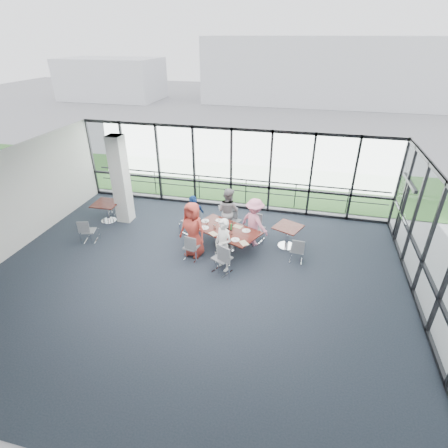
% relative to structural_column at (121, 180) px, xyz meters
% --- Properties ---
extents(floor, '(12.00, 10.00, 0.02)m').
position_rel_structural_column_xyz_m(floor, '(3.60, -3.00, -1.61)').
color(floor, '#1D242E').
rests_on(floor, ground).
extents(ceiling, '(12.00, 10.00, 0.04)m').
position_rel_structural_column_xyz_m(ceiling, '(3.60, -3.00, 1.60)').
color(ceiling, white).
rests_on(ceiling, ground).
extents(wall_front, '(12.00, 0.10, 3.20)m').
position_rel_structural_column_xyz_m(wall_front, '(3.60, -8.00, 0.00)').
color(wall_front, silver).
rests_on(wall_front, ground).
extents(curtain_wall_back, '(12.00, 0.10, 3.20)m').
position_rel_structural_column_xyz_m(curtain_wall_back, '(3.60, 2.00, 0.00)').
color(curtain_wall_back, white).
rests_on(curtain_wall_back, ground).
extents(curtain_wall_right, '(0.10, 10.00, 3.20)m').
position_rel_structural_column_xyz_m(curtain_wall_right, '(9.60, -3.00, 0.00)').
color(curtain_wall_right, white).
rests_on(curtain_wall_right, ground).
extents(exit_door, '(0.12, 1.60, 2.10)m').
position_rel_structural_column_xyz_m(exit_door, '(9.60, 0.75, -0.55)').
color(exit_door, black).
rests_on(exit_door, ground).
extents(structural_column, '(0.50, 0.50, 3.20)m').
position_rel_structural_column_xyz_m(structural_column, '(0.00, 0.00, 0.00)').
color(structural_column, silver).
rests_on(structural_column, ground).
extents(apron, '(80.00, 70.00, 0.02)m').
position_rel_structural_column_xyz_m(apron, '(3.60, 7.00, -1.62)').
color(apron, gray).
rests_on(apron, ground).
extents(grass_strip, '(80.00, 5.00, 0.01)m').
position_rel_structural_column_xyz_m(grass_strip, '(3.60, 5.00, -1.59)').
color(grass_strip, '#336028').
rests_on(grass_strip, ground).
extents(hangar_main, '(24.00, 10.00, 6.00)m').
position_rel_structural_column_xyz_m(hangar_main, '(7.60, 29.00, 1.40)').
color(hangar_main, silver).
rests_on(hangar_main, ground).
extents(hangar_aux, '(10.00, 6.00, 4.00)m').
position_rel_structural_column_xyz_m(hangar_aux, '(-14.40, 25.00, 0.40)').
color(hangar_aux, silver).
rests_on(hangar_aux, ground).
extents(guard_rail, '(12.00, 0.06, 0.06)m').
position_rel_structural_column_xyz_m(guard_rail, '(3.60, 2.60, -1.10)').
color(guard_rail, '#2D2D33').
rests_on(guard_rail, ground).
extents(main_table, '(2.37, 1.92, 0.75)m').
position_rel_structural_column_xyz_m(main_table, '(4.15, -1.13, -0.96)').
color(main_table, '#3B100D').
rests_on(main_table, ground).
extents(side_table_left, '(0.91, 0.91, 0.75)m').
position_rel_structural_column_xyz_m(side_table_left, '(-0.59, -0.26, -0.96)').
color(side_table_left, '#3B100D').
rests_on(side_table_left, ground).
extents(side_table_right, '(1.05, 1.05, 0.75)m').
position_rel_structural_column_xyz_m(side_table_right, '(6.05, -0.48, -0.98)').
color(side_table_right, '#3B100D').
rests_on(side_table_right, ground).
extents(diner_near_left, '(1.00, 0.79, 1.79)m').
position_rel_structural_column_xyz_m(diner_near_left, '(3.21, -1.64, -0.70)').
color(diner_near_left, '#AA362B').
rests_on(diner_near_left, ground).
extents(diner_near_right, '(0.74, 0.69, 1.65)m').
position_rel_structural_column_xyz_m(diner_near_right, '(4.31, -2.17, -0.78)').
color(diner_near_right, white).
rests_on(diner_near_right, ground).
extents(diner_far_left, '(0.95, 0.77, 1.69)m').
position_rel_structural_column_xyz_m(diner_far_left, '(3.96, -0.07, -0.75)').
color(diner_far_left, gray).
rests_on(diner_far_left, ground).
extents(diner_far_right, '(1.19, 1.04, 1.64)m').
position_rel_structural_column_xyz_m(diner_far_right, '(4.96, -0.59, -0.78)').
color(diner_far_right, pink).
rests_on(diner_far_right, ground).
extents(diner_end, '(0.81, 1.04, 1.57)m').
position_rel_structural_column_xyz_m(diner_end, '(2.93, -0.62, -0.82)').
color(diner_end, navy).
rests_on(diner_end, ground).
extents(chair_main_nl, '(0.49, 0.49, 0.85)m').
position_rel_structural_column_xyz_m(chair_main_nl, '(3.23, -1.90, -1.17)').
color(chair_main_nl, slate).
rests_on(chair_main_nl, ground).
extents(chair_main_nr, '(0.64, 0.64, 0.97)m').
position_rel_structural_column_xyz_m(chair_main_nr, '(4.32, -2.35, -1.11)').
color(chair_main_nr, slate).
rests_on(chair_main_nr, ground).
extents(chair_main_fl, '(0.55, 0.55, 0.88)m').
position_rel_structural_column_xyz_m(chair_main_fl, '(4.14, 0.04, -1.16)').
color(chair_main_fl, slate).
rests_on(chair_main_fl, ground).
extents(chair_main_fr, '(0.55, 0.55, 0.90)m').
position_rel_structural_column_xyz_m(chair_main_fr, '(5.02, -0.31, -1.15)').
color(chair_main_fr, slate).
rests_on(chair_main_fr, ground).
extents(chair_main_end, '(0.62, 0.62, 0.94)m').
position_rel_structural_column_xyz_m(chair_main_end, '(2.67, -0.37, -1.13)').
color(chair_main_end, slate).
rests_on(chair_main_end, ground).
extents(chair_spare_la, '(0.49, 0.49, 0.81)m').
position_rel_structural_column_xyz_m(chair_spare_la, '(-0.43, -1.73, -1.19)').
color(chair_spare_la, slate).
rests_on(chair_spare_la, ground).
extents(chair_spare_lb, '(0.52, 0.52, 0.87)m').
position_rel_structural_column_xyz_m(chair_spare_lb, '(-0.47, 0.43, -1.16)').
color(chair_spare_lb, slate).
rests_on(chair_spare_lb, ground).
extents(chair_spare_r, '(0.43, 0.43, 0.81)m').
position_rel_structural_column_xyz_m(chair_spare_r, '(6.40, -1.26, -1.19)').
color(chair_spare_r, slate).
rests_on(chair_spare_r, ground).
extents(plate_nl, '(0.28, 0.28, 0.01)m').
position_rel_structural_column_xyz_m(plate_nl, '(3.46, -1.21, -0.84)').
color(plate_nl, white).
rests_on(plate_nl, main_table).
extents(plate_nr, '(0.26, 0.26, 0.01)m').
position_rel_structural_column_xyz_m(plate_nr, '(4.56, -1.70, -0.84)').
color(plate_nr, white).
rests_on(plate_nr, main_table).
extents(plate_fl, '(0.24, 0.24, 0.01)m').
position_rel_structural_column_xyz_m(plate_fl, '(3.78, -0.61, -0.84)').
color(plate_fl, white).
rests_on(plate_fl, main_table).
extents(plate_fr, '(0.26, 0.26, 0.01)m').
position_rel_structural_column_xyz_m(plate_fr, '(4.78, -1.08, -0.84)').
color(plate_fr, white).
rests_on(plate_fr, main_table).
extents(plate_end, '(0.27, 0.27, 0.01)m').
position_rel_structural_column_xyz_m(plate_end, '(3.34, -0.76, -0.84)').
color(plate_end, white).
rests_on(plate_end, main_table).
extents(tumbler_a, '(0.07, 0.07, 0.15)m').
position_rel_structural_column_xyz_m(tumbler_a, '(3.79, -1.19, -0.78)').
color(tumbler_a, white).
rests_on(tumbler_a, main_table).
extents(tumbler_b, '(0.07, 0.07, 0.13)m').
position_rel_structural_column_xyz_m(tumbler_b, '(4.37, -1.40, -0.78)').
color(tumbler_b, white).
rests_on(tumbler_b, main_table).
extents(tumbler_c, '(0.07, 0.07, 0.13)m').
position_rel_structural_column_xyz_m(tumbler_c, '(4.29, -0.87, -0.78)').
color(tumbler_c, white).
rests_on(tumbler_c, main_table).
extents(tumbler_d, '(0.07, 0.07, 0.13)m').
position_rel_structural_column_xyz_m(tumbler_d, '(3.47, -1.01, -0.78)').
color(tumbler_d, white).
rests_on(tumbler_d, main_table).
extents(menu_a, '(0.35, 0.33, 0.00)m').
position_rel_structural_column_xyz_m(menu_a, '(3.83, -1.50, -0.85)').
color(menu_a, beige).
rests_on(menu_a, main_table).
extents(menu_b, '(0.35, 0.37, 0.00)m').
position_rel_structural_column_xyz_m(menu_b, '(4.85, -1.81, -0.85)').
color(menu_b, beige).
rests_on(menu_b, main_table).
extents(menu_c, '(0.32, 0.27, 0.00)m').
position_rel_structural_column_xyz_m(menu_c, '(4.46, -0.87, -0.85)').
color(menu_c, beige).
rests_on(menu_c, main_table).
extents(condiment_caddy, '(0.10, 0.07, 0.04)m').
position_rel_structural_column_xyz_m(condiment_caddy, '(4.18, -1.12, -0.83)').
color(condiment_caddy, black).
rests_on(condiment_caddy, main_table).
extents(ketchup_bottle, '(0.06, 0.06, 0.18)m').
position_rel_structural_column_xyz_m(ketchup_bottle, '(4.27, -1.06, -0.76)').
color(ketchup_bottle, '#983019').
rests_on(ketchup_bottle, main_table).
extents(green_bottle, '(0.05, 0.05, 0.20)m').
position_rel_structural_column_xyz_m(green_bottle, '(4.31, -1.11, -0.75)').
color(green_bottle, '#1C7C31').
rests_on(green_bottle, main_table).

